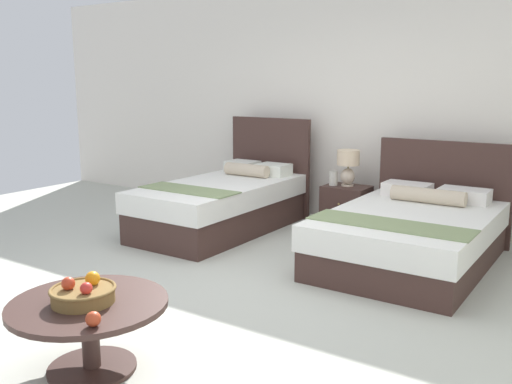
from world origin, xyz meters
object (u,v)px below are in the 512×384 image
(vase, at_px, (333,178))
(loose_apple, at_px, (93,319))
(nightstand, at_px, (346,207))
(table_lamp, at_px, (348,164))
(coffee_table, at_px, (89,318))
(bed_near_corner, at_px, (413,234))
(bed_near_window, at_px, (224,203))
(fruit_bowl, at_px, (83,293))

(vase, bearing_deg, loose_apple, -81.72)
(nightstand, distance_m, table_lamp, 0.51)
(loose_apple, bearing_deg, coffee_table, 144.31)
(bed_near_corner, bearing_deg, loose_apple, -100.91)
(vase, bearing_deg, bed_near_window, -141.82)
(bed_near_corner, height_order, fruit_bowl, bed_near_corner)
(table_lamp, relative_size, vase, 2.47)
(table_lamp, xyz_separation_m, vase, (-0.15, -0.06, -0.17))
(nightstand, relative_size, coffee_table, 0.55)
(table_lamp, distance_m, coffee_table, 3.94)
(bed_near_window, bearing_deg, vase, 38.18)
(bed_near_window, height_order, loose_apple, bed_near_window)
(coffee_table, bearing_deg, bed_near_corner, 73.11)
(bed_near_corner, bearing_deg, fruit_bowl, -106.94)
(fruit_bowl, bearing_deg, bed_near_corner, 73.06)
(nightstand, distance_m, coffee_table, 3.90)
(bed_near_window, xyz_separation_m, loose_apple, (1.60, -3.28, 0.16))
(coffee_table, bearing_deg, fruit_bowl, -112.66)
(coffee_table, distance_m, fruit_bowl, 0.17)
(nightstand, distance_m, loose_apple, 4.14)
(bed_near_corner, distance_m, nightstand, 1.35)
(bed_near_window, xyz_separation_m, table_lamp, (1.16, 0.85, 0.45))
(bed_near_window, xyz_separation_m, vase, (1.01, 0.79, 0.27))
(bed_near_window, relative_size, loose_apple, 26.40)
(loose_apple, bearing_deg, nightstand, 96.08)
(bed_near_window, relative_size, vase, 12.75)
(fruit_bowl, height_order, loose_apple, fruit_bowl)
(bed_near_window, relative_size, bed_near_corner, 1.05)
(table_lamp, bearing_deg, bed_near_window, -143.75)
(vase, distance_m, loose_apple, 4.11)
(fruit_bowl, relative_size, loose_apple, 4.65)
(table_lamp, bearing_deg, vase, -158.80)
(bed_near_window, height_order, nightstand, bed_near_window)
(vase, xyz_separation_m, loose_apple, (0.59, -4.07, -0.11))
(bed_near_corner, xyz_separation_m, coffee_table, (-0.93, -3.06, 0.04))
(bed_near_window, distance_m, fruit_bowl, 3.35)
(bed_near_window, bearing_deg, nightstand, 35.60)
(table_lamp, relative_size, fruit_bowl, 1.10)
(bed_near_window, distance_m, vase, 1.31)
(bed_near_window, distance_m, nightstand, 1.43)
(nightstand, distance_m, fruit_bowl, 3.93)
(table_lamp, relative_size, coffee_table, 0.45)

